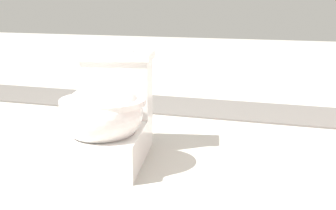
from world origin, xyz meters
The scene contains 3 objects.
ground_plane centered at (0.00, 0.00, 0.00)m, with size 14.00×14.00×0.00m, color #B7B2A8.
gravel_strip centered at (-1.10, 0.50, 0.01)m, with size 0.56×8.00×0.01m, color #605B56.
toilet centered at (0.12, -0.03, 0.22)m, with size 0.70×0.50×0.52m.
Camera 1 is at (2.07, 0.93, 0.77)m, focal length 50.00 mm.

